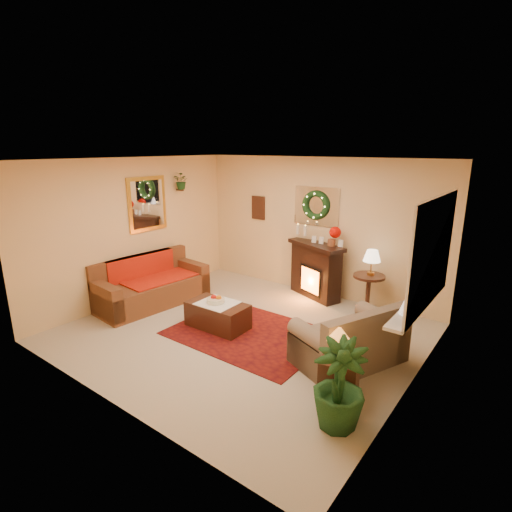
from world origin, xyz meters
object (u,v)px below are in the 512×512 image
Objects in this scene: fireplace at (316,269)px; coffee_table at (218,315)px; sofa at (152,281)px; side_table_round at (368,295)px; end_table_square at (339,377)px; loveseat at (349,332)px.

fireplace is 1.10× the size of coffee_table.
coffee_table is (-0.57, -2.13, -0.34)m from fireplace.
sofa is 3.04m from fireplace.
coffee_table is (1.61, -0.02, -0.22)m from sofa.
end_table_square is at bearing -75.08° from side_table_round.
side_table_round reaches higher than coffee_table.
loveseat is at bearing 107.22° from end_table_square.
fireplace reaches higher than coffee_table.
fireplace is at bearing 170.92° from side_table_round.
loveseat reaches higher than end_table_square.
sofa reaches higher than coffee_table.
fireplace reaches higher than side_table_round.
loveseat reaches higher than side_table_round.
sofa is 3.82m from side_table_round.
loveseat is 0.88m from end_table_square.
sofa reaches higher than loveseat.
end_table_square is (3.96, -0.58, -0.16)m from sofa.
loveseat is at bearing -76.23° from side_table_round.
sofa reaches higher than side_table_round.
side_table_round is at bearing 48.15° from coffee_table.
sofa is 1.41× the size of loveseat.
fireplace is at bearing 49.53° from sofa.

